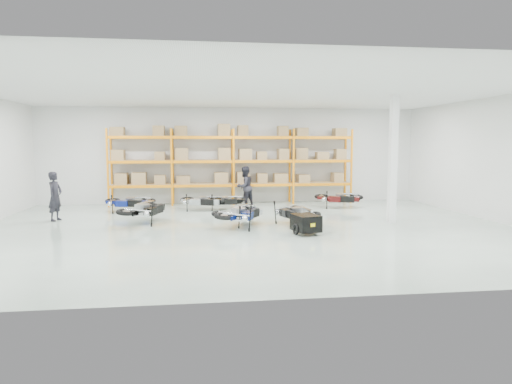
{
  "coord_description": "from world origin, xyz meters",
  "views": [
    {
      "loc": [
        -1.65,
        -14.85,
        2.8
      ],
      "look_at": [
        0.41,
        1.15,
        1.1
      ],
      "focal_mm": 32.0,
      "sensor_mm": 36.0,
      "label": 1
    }
  ],
  "objects": [
    {
      "name": "moto_back_a",
      "position": [
        -4.47,
        4.19,
        0.55
      ],
      "size": [
        1.93,
        1.2,
        1.17
      ],
      "primitive_type": null,
      "rotation": [
        0.0,
        -0.09,
        1.39
      ],
      "color": "navy",
      "rests_on": "ground"
    },
    {
      "name": "moto_touring_right",
      "position": [
        1.67,
        0.4,
        0.57
      ],
      "size": [
        1.33,
        2.04,
        1.22
      ],
      "primitive_type": null,
      "rotation": [
        0.0,
        -0.09,
        0.23
      ],
      "color": "black",
      "rests_on": "ground"
    },
    {
      "name": "pallet_rack",
      "position": [
        -0.0,
        6.45,
        2.26
      ],
      "size": [
        11.28,
        0.98,
        3.62
      ],
      "color": "orange",
      "rests_on": "ground"
    },
    {
      "name": "moto_black_far_left",
      "position": [
        -3.52,
        1.49,
        0.62
      ],
      "size": [
        1.67,
        2.25,
        1.31
      ],
      "primitive_type": null,
      "rotation": [
        0.0,
        -0.09,
        2.77
      ],
      "color": "black",
      "rests_on": "ground"
    },
    {
      "name": "moto_back_d",
      "position": [
        4.51,
        4.45,
        0.56
      ],
      "size": [
        2.01,
        1.4,
        1.18
      ],
      "primitive_type": null,
      "rotation": [
        0.0,
        -0.09,
        1.28
      ],
      "color": "#460E0E",
      "rests_on": "ground"
    },
    {
      "name": "person_left",
      "position": [
        -6.82,
        2.48,
        0.9
      ],
      "size": [
        0.6,
        0.75,
        1.8
      ],
      "primitive_type": "imported",
      "rotation": [
        0.0,
        0.0,
        1.27
      ],
      "color": "black",
      "rests_on": "ground"
    },
    {
      "name": "moto_blue_centre",
      "position": [
        -0.22,
        0.19,
        0.6
      ],
      "size": [
        1.78,
        2.2,
        1.27
      ],
      "primitive_type": null,
      "rotation": [
        0.0,
        -0.09,
        2.65
      ],
      "color": "#07144D",
      "rests_on": "ground"
    },
    {
      "name": "moto_back_b",
      "position": [
        -1.5,
        4.39,
        0.52
      ],
      "size": [
        1.9,
        1.37,
        1.11
      ],
      "primitive_type": null,
      "rotation": [
        0.0,
        -0.09,
        1.23
      ],
      "color": "#9FA5A9",
      "rests_on": "ground"
    },
    {
      "name": "person_back",
      "position": [
        0.43,
        5.25,
        0.91
      ],
      "size": [
        1.12,
        1.09,
        1.82
      ],
      "primitive_type": "imported",
      "rotation": [
        0.0,
        0.0,
        3.81
      ],
      "color": "black",
      "rests_on": "ground"
    },
    {
      "name": "room",
      "position": [
        0.0,
        0.0,
        2.25
      ],
      "size": [
        18.0,
        18.0,
        18.0
      ],
      "color": "#B1C5B5",
      "rests_on": "ground"
    },
    {
      "name": "moto_silver_left",
      "position": [
        -0.2,
        0.72,
        0.54
      ],
      "size": [
        1.92,
        1.76,
        1.14
      ],
      "primitive_type": null,
      "rotation": [
        0.0,
        -0.09,
        2.23
      ],
      "color": "#B4B7BB",
      "rests_on": "ground"
    },
    {
      "name": "structural_column",
      "position": [
        5.2,
        0.5,
        2.25
      ],
      "size": [
        0.25,
        0.25,
        4.5
      ],
      "primitive_type": "cube",
      "color": "white",
      "rests_on": "ground"
    },
    {
      "name": "moto_back_c",
      "position": [
        -0.56,
        4.52,
        0.5
      ],
      "size": [
        1.71,
        0.97,
        1.06
      ],
      "primitive_type": null,
      "rotation": [
        0.0,
        -0.09,
        1.47
      ],
      "color": "black",
      "rests_on": "ground"
    },
    {
      "name": "trailer",
      "position": [
        1.67,
        -1.2,
        0.36
      ],
      "size": [
        0.89,
        1.51,
        0.61
      ],
      "rotation": [
        0.0,
        0.0,
        0.25
      ],
      "color": "black",
      "rests_on": "ground"
    }
  ]
}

